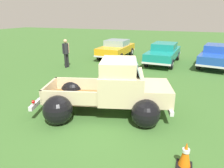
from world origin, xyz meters
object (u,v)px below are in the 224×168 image
(vintage_pickup_truck, at_px, (114,92))
(spectator_0, at_px, (66,51))
(show_car_1, at_px, (164,52))
(lane_cone_1, at_px, (185,155))
(show_car_0, at_px, (116,48))
(lane_cone_0, at_px, (103,82))
(show_car_2, at_px, (216,55))

(vintage_pickup_truck, xyz_separation_m, spectator_0, (-5.20, 5.10, 0.31))
(show_car_1, height_order, lane_cone_1, show_car_1)
(vintage_pickup_truck, height_order, show_car_1, vintage_pickup_truck)
(show_car_0, bearing_deg, lane_cone_0, 15.85)
(vintage_pickup_truck, height_order, spectator_0, vintage_pickup_truck)
(vintage_pickup_truck, height_order, show_car_0, vintage_pickup_truck)
(show_car_0, xyz_separation_m, show_car_1, (3.80, -0.61, 0.00))
(show_car_2, bearing_deg, lane_cone_0, -28.73)
(vintage_pickup_truck, relative_size, show_car_1, 1.03)
(vintage_pickup_truck, bearing_deg, lane_cone_1, -55.60)
(spectator_0, bearing_deg, show_car_1, -128.79)
(vintage_pickup_truck, xyz_separation_m, show_car_0, (-3.18, 9.23, 0.03))
(show_car_1, distance_m, lane_cone_0, 6.71)
(spectator_0, height_order, lane_cone_1, spectator_0)
(show_car_0, distance_m, lane_cone_0, 7.24)
(show_car_1, bearing_deg, lane_cone_0, -13.88)
(show_car_0, height_order, lane_cone_0, show_car_0)
(show_car_2, height_order, spectator_0, spectator_0)
(show_car_1, bearing_deg, spectator_0, -55.32)
(show_car_0, relative_size, lane_cone_0, 6.76)
(vintage_pickup_truck, distance_m, lane_cone_0, 2.66)
(show_car_1, bearing_deg, show_car_0, -95.61)
(lane_cone_0, bearing_deg, show_car_0, 104.41)
(spectator_0, bearing_deg, show_car_0, -96.06)
(show_car_0, xyz_separation_m, show_car_2, (7.23, -0.24, 0.00))
(show_car_1, relative_size, show_car_2, 0.97)
(show_car_0, distance_m, lane_cone_1, 12.66)
(show_car_1, relative_size, spectator_0, 2.61)
(show_car_0, xyz_separation_m, lane_cone_1, (5.69, -11.30, -0.47))
(vintage_pickup_truck, xyz_separation_m, show_car_2, (4.06, 8.99, 0.03))
(show_car_2, height_order, lane_cone_0, show_car_2)
(vintage_pickup_truck, relative_size, lane_cone_1, 7.89)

